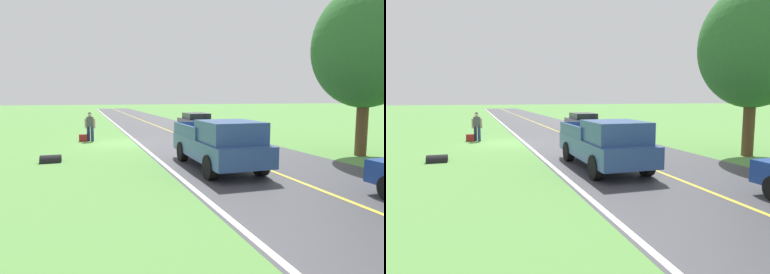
% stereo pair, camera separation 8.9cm
% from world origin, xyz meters
% --- Properties ---
extents(ground_plane, '(200.00, 200.00, 0.00)m').
position_xyz_m(ground_plane, '(0.00, 0.00, 0.00)').
color(ground_plane, '#568E42').
extents(road_surface, '(7.16, 120.00, 0.00)m').
position_xyz_m(road_surface, '(-4.29, 0.00, 0.00)').
color(road_surface, '#3D3D42').
rests_on(road_surface, ground).
extents(lane_edge_line, '(0.16, 117.60, 0.00)m').
position_xyz_m(lane_edge_line, '(-0.89, 0.00, 0.01)').
color(lane_edge_line, silver).
rests_on(lane_edge_line, ground).
extents(lane_centre_line, '(0.14, 117.60, 0.00)m').
position_xyz_m(lane_centre_line, '(-4.29, 0.00, 0.01)').
color(lane_centre_line, gold).
rests_on(lane_centre_line, ground).
extents(hitchhiker_walking, '(0.62, 0.52, 1.75)m').
position_xyz_m(hitchhiker_walking, '(1.70, -1.45, 0.98)').
color(hitchhiker_walking, navy).
rests_on(hitchhiker_walking, ground).
extents(suitcase_carried, '(0.47, 0.22, 0.42)m').
position_xyz_m(suitcase_carried, '(2.12, -1.39, 0.21)').
color(suitcase_carried, maroon).
rests_on(suitcase_carried, ground).
extents(pickup_truck_passing, '(2.15, 5.42, 1.82)m').
position_xyz_m(pickup_truck_passing, '(-2.66, 8.21, 0.97)').
color(pickup_truck_passing, '#2D4C84').
rests_on(pickup_truck_passing, ground).
extents(tree_far_side_near, '(4.63, 4.63, 7.48)m').
position_xyz_m(tree_far_side_near, '(-9.79, 7.54, 4.79)').
color(tree_far_side_near, brown).
rests_on(tree_far_side_near, ground).
extents(sedan_near_oncoming, '(2.05, 4.46, 1.41)m').
position_xyz_m(sedan_near_oncoming, '(-6.17, -5.08, 0.75)').
color(sedan_near_oncoming, '#4C5156').
rests_on(sedan_near_oncoming, ground).
extents(drainage_culvert, '(0.80, 0.60, 0.60)m').
position_xyz_m(drainage_culvert, '(3.38, 4.95, 0.00)').
color(drainage_culvert, black).
rests_on(drainage_culvert, ground).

